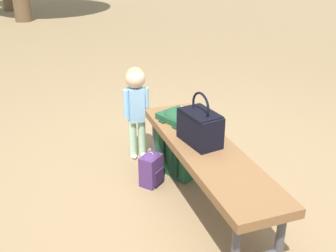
% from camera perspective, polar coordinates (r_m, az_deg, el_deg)
% --- Properties ---
extents(ground_plane, '(40.00, 40.00, 0.00)m').
position_cam_1_polar(ground_plane, '(3.24, 2.97, -7.66)').
color(ground_plane, '#8C704C').
rests_on(ground_plane, ground).
extents(park_bench, '(1.64, 0.61, 0.45)m').
position_cam_1_polar(park_bench, '(2.79, 5.41, -4.07)').
color(park_bench, brown).
rests_on(park_bench, ground).
extents(handbag, '(0.33, 0.19, 0.37)m').
position_cam_1_polar(handbag, '(2.78, 4.47, 0.01)').
color(handbag, black).
rests_on(handbag, park_bench).
extents(child_standing, '(0.16, 0.21, 0.80)m').
position_cam_1_polar(child_standing, '(3.37, -4.49, 3.71)').
color(child_standing, '#B2D8B2').
rests_on(child_standing, ground).
extents(backpack_large, '(0.39, 0.35, 0.57)m').
position_cam_1_polar(backpack_large, '(3.23, 1.89, -1.93)').
color(backpack_large, '#1E4C2D').
rests_on(backpack_large, ground).
extents(backpack_small, '(0.19, 0.21, 0.28)m').
position_cam_1_polar(backpack_small, '(3.13, -2.35, -5.90)').
color(backpack_small, '#4C2D66').
rests_on(backpack_small, ground).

